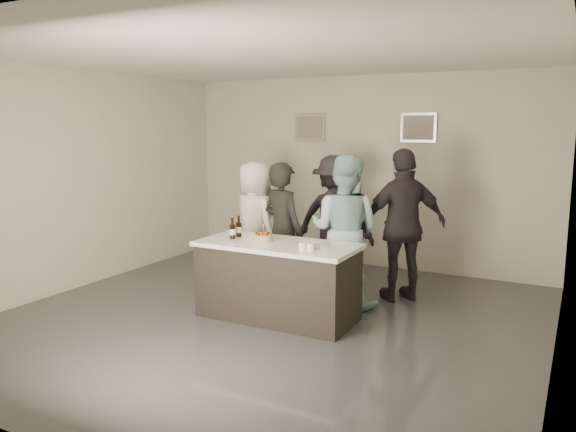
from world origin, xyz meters
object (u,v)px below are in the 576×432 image
Objects in this scene: beer_bottle_a at (239,226)px; person_main_black at (283,231)px; person_main_blue at (344,230)px; person_guest_right at (404,225)px; cake at (263,238)px; person_guest_back at (335,219)px; beer_bottle_b at (232,228)px; person_guest_left at (254,223)px; bar_counter at (278,280)px.

person_main_black is (0.27, 0.62, -0.14)m from beer_bottle_a.
person_guest_right is (0.60, 0.51, 0.03)m from person_main_blue.
cake is 0.12× the size of person_guest_right.
person_main_black is 0.98× the size of person_guest_back.
person_main_blue reaches higher than beer_bottle_b.
person_guest_back is (0.16, 1.76, -0.03)m from cake.
person_guest_left is 2.12m from person_guest_right.
person_guest_right is (2.11, 0.18, 0.11)m from person_guest_left.
person_main_blue is at bearing 60.51° from bar_counter.
person_guest_right is at bearing 51.42° from bar_counter.
person_main_black is 1.55m from person_guest_right.
person_guest_back is (-1.12, 0.40, -0.07)m from person_guest_right.
person_guest_back is at bearing 91.25° from bar_counter.
person_main_blue is (0.80, 0.14, 0.06)m from person_main_black.
bar_counter is at bearing 157.98° from person_guest_left.
person_main_blue reaches higher than person_guest_left.
person_main_black is 0.94× the size of person_main_blue.
beer_bottle_a is 0.14× the size of person_main_blue.
cake is 1.87m from person_guest_right.
beer_bottle_b reaches higher than cake.
bar_counter is at bearing -9.10° from beer_bottle_a.
person_main_blue is 0.79m from person_guest_right.
person_guest_back is at bearing 71.80° from beer_bottle_a.
bar_counter is 1.05× the size of person_main_black.
beer_bottle_a is at bearing 35.26° from person_main_blue.
person_guest_left is at bearing 125.21° from cake.
person_guest_left is (-0.44, 1.08, -0.16)m from beer_bottle_a.
person_guest_right is at bearing 163.21° from person_guest_back.
person_main_black is at bearing 99.61° from cake.
beer_bottle_a is at bearing 92.57° from beer_bottle_b.
person_guest_back is at bearing -60.32° from person_main_blue.
bar_counter is 1.10m from person_main_blue.
person_main_blue is (0.48, 0.85, 0.49)m from bar_counter.
beer_bottle_a is 0.15m from beer_bottle_b.
person_main_black is 0.91× the size of person_guest_right.
person_guest_back is at bearing 84.85° from cake.
person_guest_back reaches higher than beer_bottle_a.
person_guest_back is (0.55, 1.67, -0.12)m from beer_bottle_a.
person_guest_back is (-0.52, 0.91, -0.03)m from person_main_blue.
person_guest_right reaches higher than beer_bottle_a.
person_guest_right is (1.09, 1.36, 0.53)m from bar_counter.
person_guest_back is at bearing -86.09° from person_main_black.
cake is at bearing 87.63° from person_guest_back.
person_guest_right is (1.67, 1.27, -0.05)m from beer_bottle_a.
bar_counter is 1.82m from person_guest_right.
bar_counter is 1.02× the size of person_guest_back.
beer_bottle_b is at bearing 40.41° from person_main_blue.
cake is 1.44m from person_guest_left.
bar_counter is at bearing 132.79° from person_main_black.
bar_counter is at bearing 5.42° from beer_bottle_b.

